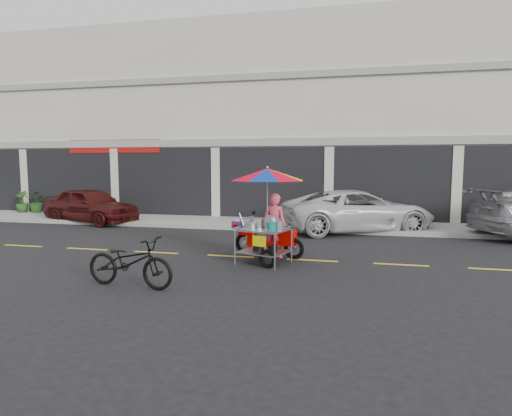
% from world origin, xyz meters
% --- Properties ---
extents(ground, '(90.00, 90.00, 0.00)m').
position_xyz_m(ground, '(0.00, 0.00, 0.00)').
color(ground, black).
extents(sidewalk, '(45.00, 3.00, 0.15)m').
position_xyz_m(sidewalk, '(0.00, 5.50, 0.07)').
color(sidewalk, gray).
rests_on(sidewalk, ground).
extents(shophouse_block, '(36.00, 8.11, 10.40)m').
position_xyz_m(shophouse_block, '(2.82, 10.59, 4.24)').
color(shophouse_block, beige).
rests_on(shophouse_block, ground).
extents(centerline, '(42.00, 0.10, 0.01)m').
position_xyz_m(centerline, '(0.00, 0.00, 0.00)').
color(centerline, gold).
rests_on(centerline, ground).
extents(maroon_sedan, '(4.28, 2.64, 1.36)m').
position_xyz_m(maroon_sedan, '(-8.93, 4.56, 0.68)').
color(maroon_sedan, '#3C0E0D').
rests_on(maroon_sedan, ground).
extents(white_pickup, '(5.53, 4.12, 1.40)m').
position_xyz_m(white_pickup, '(1.06, 4.70, 0.70)').
color(white_pickup, silver).
rests_on(white_pickup, ground).
extents(plant_tall, '(0.89, 0.79, 0.92)m').
position_xyz_m(plant_tall, '(-12.58, 6.05, 0.61)').
color(plant_tall, '#234919').
rests_on(plant_tall, sidewalk).
extents(plant_short, '(0.59, 0.59, 0.93)m').
position_xyz_m(plant_short, '(-13.23, 5.93, 0.62)').
color(plant_short, '#234919').
rests_on(plant_short, sidewalk).
extents(near_bicycle, '(1.86, 0.82, 0.94)m').
position_xyz_m(near_bicycle, '(-3.08, -2.94, 0.47)').
color(near_bicycle, black).
rests_on(near_bicycle, ground).
extents(food_vendor_rig, '(2.20, 2.20, 2.23)m').
position_xyz_m(food_vendor_rig, '(-0.99, -0.26, 1.40)').
color(food_vendor_rig, black).
rests_on(food_vendor_rig, ground).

